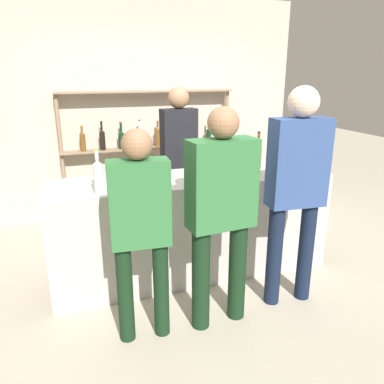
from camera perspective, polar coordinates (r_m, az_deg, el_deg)
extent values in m
plane|color=#B2A893|center=(3.78, 0.00, -11.82)|extent=(16.00, 16.00, 0.00)
cube|color=#B7B2AD|center=(3.56, 0.00, -5.13)|extent=(2.58, 0.66, 0.96)
cube|color=#B2A899|center=(5.17, -7.15, 12.51)|extent=(4.18, 0.12, 2.80)
cylinder|color=#897056|center=(4.97, -19.17, 4.66)|extent=(0.05, 0.05, 1.64)
cylinder|color=#897056|center=(5.42, 5.18, 6.63)|extent=(0.05, 0.05, 1.64)
cube|color=#897056|center=(4.98, -6.81, 14.98)|extent=(2.28, 0.18, 0.02)
cube|color=#897056|center=(5.06, -6.50, 6.73)|extent=(2.28, 0.18, 0.02)
cylinder|color=brown|center=(4.93, -16.29, 7.21)|extent=(0.07, 0.07, 0.21)
cone|color=brown|center=(4.91, -16.41, 8.61)|extent=(0.07, 0.07, 0.03)
cylinder|color=brown|center=(4.91, -16.46, 9.20)|extent=(0.03, 0.03, 0.07)
cylinder|color=gold|center=(4.90, -16.51, 9.69)|extent=(0.03, 0.03, 0.01)
cylinder|color=black|center=(4.95, -13.47, 7.55)|extent=(0.07, 0.07, 0.23)
cone|color=black|center=(4.93, -13.58, 9.02)|extent=(0.07, 0.07, 0.03)
cylinder|color=black|center=(4.92, -13.64, 9.76)|extent=(0.03, 0.03, 0.10)
cylinder|color=black|center=(4.91, -13.68, 10.39)|extent=(0.03, 0.03, 0.01)
cylinder|color=black|center=(4.98, -10.67, 7.62)|extent=(0.08, 0.08, 0.20)
cone|color=black|center=(4.96, -10.75, 8.94)|extent=(0.08, 0.08, 0.04)
cylinder|color=black|center=(4.95, -10.79, 9.72)|extent=(0.03, 0.03, 0.10)
cylinder|color=maroon|center=(4.94, -10.83, 10.36)|extent=(0.03, 0.03, 0.01)
cylinder|color=silver|center=(5.02, -7.92, 8.02)|extent=(0.07, 0.07, 0.23)
cone|color=silver|center=(5.00, -7.98, 9.48)|extent=(0.07, 0.07, 0.03)
cylinder|color=silver|center=(4.99, -8.01, 10.18)|extent=(0.03, 0.03, 0.09)
cylinder|color=black|center=(4.98, -8.04, 10.77)|extent=(0.03, 0.03, 0.01)
cylinder|color=brown|center=(5.07, -5.20, 8.17)|extent=(0.07, 0.07, 0.22)
cone|color=brown|center=(5.05, -5.24, 9.60)|extent=(0.07, 0.07, 0.03)
cylinder|color=brown|center=(5.04, -5.26, 10.19)|extent=(0.03, 0.03, 0.07)
cylinder|color=maroon|center=(5.04, -5.27, 10.66)|extent=(0.03, 0.03, 0.01)
cylinder|color=#0F1956|center=(5.13, -2.55, 8.42)|extent=(0.08, 0.08, 0.24)
cone|color=#0F1956|center=(5.11, -2.57, 9.92)|extent=(0.08, 0.08, 0.03)
cylinder|color=#0F1956|center=(5.10, -2.58, 10.55)|extent=(0.03, 0.03, 0.08)
cylinder|color=gold|center=(5.10, -2.58, 11.05)|extent=(0.03, 0.03, 0.01)
cylinder|color=black|center=(5.20, 0.04, 8.46)|extent=(0.07, 0.07, 0.22)
cone|color=black|center=(5.19, 0.04, 9.81)|extent=(0.07, 0.07, 0.03)
cylinder|color=black|center=(5.18, 0.04, 10.36)|extent=(0.03, 0.03, 0.07)
cylinder|color=gold|center=(5.17, 0.04, 10.82)|extent=(0.03, 0.03, 0.01)
cylinder|color=black|center=(5.29, 2.55, 8.43)|extent=(0.07, 0.07, 0.18)
cone|color=black|center=(5.27, 2.57, 9.58)|extent=(0.07, 0.07, 0.03)
cylinder|color=black|center=(5.26, 2.58, 10.26)|extent=(0.03, 0.03, 0.09)
cylinder|color=#232328|center=(5.26, 2.59, 10.83)|extent=(0.03, 0.03, 0.01)
cylinder|color=black|center=(3.50, 4.63, 4.31)|extent=(0.08, 0.08, 0.19)
cone|color=black|center=(3.48, 4.67, 6.13)|extent=(0.08, 0.08, 0.03)
cylinder|color=black|center=(3.47, 4.70, 7.02)|extent=(0.03, 0.03, 0.08)
cylinder|color=black|center=(3.46, 4.71, 7.73)|extent=(0.03, 0.03, 0.01)
cylinder|color=brown|center=(3.79, 9.99, 5.33)|extent=(0.07, 0.07, 0.22)
cone|color=brown|center=(3.76, 10.09, 7.21)|extent=(0.07, 0.07, 0.03)
cylinder|color=brown|center=(3.75, 10.15, 8.17)|extent=(0.03, 0.03, 0.09)
cylinder|color=black|center=(3.74, 10.19, 8.97)|extent=(0.03, 0.03, 0.01)
cylinder|color=silver|center=(3.01, -14.06, 1.93)|extent=(0.08, 0.08, 0.23)
cone|color=silver|center=(2.97, -14.25, 4.41)|extent=(0.08, 0.08, 0.03)
cylinder|color=silver|center=(2.96, -14.33, 5.45)|extent=(0.03, 0.03, 0.08)
cylinder|color=gold|center=(2.95, -14.40, 6.29)|extent=(0.03, 0.03, 0.01)
cylinder|color=silver|center=(3.70, 5.47, 3.49)|extent=(0.06, 0.06, 0.00)
cylinder|color=silver|center=(3.68, 5.49, 4.19)|extent=(0.01, 0.01, 0.09)
cone|color=silver|center=(3.67, 5.53, 5.44)|extent=(0.09, 0.09, 0.07)
cylinder|color=#846647|center=(3.46, 7.20, 4.30)|extent=(0.20, 0.20, 0.22)
cylinder|color=#846647|center=(3.43, 7.28, 6.18)|extent=(0.21, 0.21, 0.01)
cylinder|color=silver|center=(3.31, -4.31, 3.12)|extent=(0.13, 0.13, 0.15)
sphere|color=tan|center=(3.37, -3.74, 2.56)|extent=(0.02, 0.02, 0.02)
sphere|color=tan|center=(3.34, -4.88, 2.97)|extent=(0.02, 0.02, 0.02)
sphere|color=tan|center=(3.34, -4.17, 2.26)|extent=(0.02, 0.02, 0.02)
sphere|color=tan|center=(3.27, -4.63, 2.16)|extent=(0.02, 0.02, 0.02)
sphere|color=tan|center=(3.34, -3.58, 3.11)|extent=(0.02, 0.02, 0.02)
sphere|color=tan|center=(3.32, -4.77, 3.02)|extent=(0.02, 0.02, 0.02)
cylinder|color=black|center=(2.97, 6.90, -11.86)|extent=(0.14, 0.14, 0.80)
cylinder|color=black|center=(2.85, 1.36, -13.17)|extent=(0.14, 0.14, 0.80)
cube|color=#2D6B38|center=(2.62, 4.55, 1.18)|extent=(0.50, 0.25, 0.64)
sphere|color=#936B4C|center=(2.53, 4.79, 10.47)|extent=(0.22, 0.22, 0.22)
cylinder|color=#121C33|center=(3.31, 16.93, -8.71)|extent=(0.13, 0.13, 0.86)
cylinder|color=#121C33|center=(3.18, 12.42, -9.46)|extent=(0.13, 0.13, 0.86)
cube|color=navy|center=(2.98, 15.88, 4.27)|extent=(0.46, 0.23, 0.68)
sphere|color=beige|center=(2.92, 16.65, 13.04)|extent=(0.23, 0.23, 0.23)
cylinder|color=black|center=(4.26, -3.43, -2.09)|extent=(0.11, 0.11, 0.83)
cylinder|color=black|center=(4.35, -0.40, -1.63)|extent=(0.11, 0.11, 0.83)
cube|color=black|center=(4.11, -2.01, 7.99)|extent=(0.40, 0.21, 0.66)
sphere|color=#936B4C|center=(4.06, -2.07, 14.17)|extent=(0.23, 0.23, 0.23)
cylinder|color=black|center=(2.80, -4.72, -14.51)|extent=(0.11, 0.11, 0.74)
cylinder|color=black|center=(2.78, -10.13, -15.04)|extent=(0.11, 0.11, 0.74)
cube|color=#2D6B38|center=(2.49, -8.01, -1.77)|extent=(0.41, 0.21, 0.59)
sphere|color=#936B4C|center=(2.39, -8.42, 7.19)|extent=(0.20, 0.20, 0.20)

